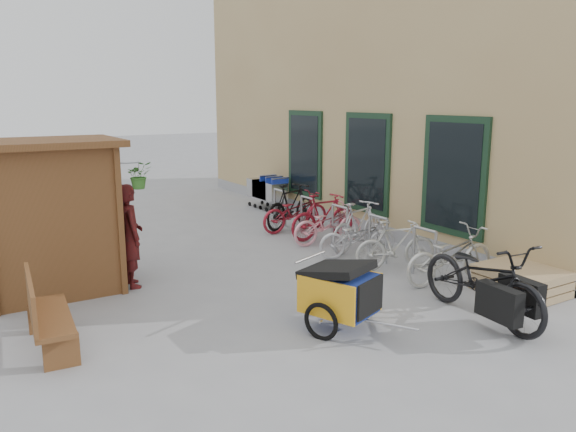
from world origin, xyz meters
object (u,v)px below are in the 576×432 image
bike_3 (358,226)px  bike_4 (328,224)px  cargo_bike (484,280)px  bike_2 (357,237)px  pallet_stack (521,281)px  kiosk (43,196)px  bike_0 (450,255)px  bike_7 (291,206)px  shopping_carts (267,189)px  bench (44,313)px  bike_1 (396,245)px  bike_6 (295,212)px  person_kiosk (130,236)px  child_trailer (340,290)px  bike_5 (323,216)px

bike_3 → bike_4: bearing=2.5°
cargo_bike → bike_2: size_ratio=1.48×
pallet_stack → kiosk: bearing=148.3°
bike_0 → bike_7: (-0.10, 4.81, 0.06)m
shopping_carts → bike_0: shopping_carts is taller
bench → bike_1: 5.86m
bike_2 → bike_6: (0.15, 2.46, 0.05)m
pallet_stack → bike_2: bike_2 is taller
person_kiosk → bike_6: person_kiosk is taller
shopping_carts → bike_3: 4.73m
cargo_bike → bike_0: (0.81, 1.35, -0.10)m
shopping_carts → bike_2: (-0.90, -5.11, -0.16)m
child_trailer → person_kiosk: (-1.84, 3.16, 0.32)m
bike_0 → bike_1: 1.05m
kiosk → bench: size_ratio=1.65×
bike_2 → bike_5: bearing=6.2°
cargo_bike → bike_1: cargo_bike is taller
bench → bike_5: (6.06, 2.79, 0.02)m
kiosk → bike_5: 5.80m
shopping_carts → bench: bearing=-136.4°
pallet_stack → bike_6: size_ratio=0.70×
person_kiosk → bike_6: size_ratio=0.98×
bike_1 → bike_3: bike_3 is taller
kiosk → cargo_bike: size_ratio=1.10×
child_trailer → bike_7: size_ratio=0.93×
bench → bike_5: bike_5 is taller
cargo_bike → bike_3: bearing=83.1°
bench → bike_5: 6.67m
shopping_carts → bike_5: (-0.61, -3.58, -0.06)m
bench → shopping_carts: shopping_carts is taller
child_trailer → bike_4: (2.46, 3.71, -0.10)m
cargo_bike → bike_3: (0.82, 3.77, -0.07)m
shopping_carts → bike_5: bearing=-99.7°
kiosk → bike_7: (5.63, 1.90, -1.02)m
person_kiosk → bike_3: 4.55m
cargo_bike → bike_6: bearing=89.4°
shopping_carts → bike_4: size_ratio=0.91×
kiosk → bike_0: bearing=-26.9°
bench → bike_1: size_ratio=1.00×
bike_2 → bike_7: (0.25, 2.81, 0.13)m
bike_7 → shopping_carts: bearing=-35.6°
bench → bike_4: size_ratio=0.93×
pallet_stack → bike_0: size_ratio=0.67×
bike_5 → bike_3: bearing=-177.2°
child_trailer → bike_4: size_ratio=1.00×
pallet_stack → bike_7: (-0.65, 5.77, 0.32)m
pallet_stack → bike_4: (-0.77, 4.11, 0.22)m
shopping_carts → child_trailer: bearing=-112.8°
bike_2 → bike_7: bike_7 is taller
bike_3 → bike_4: 0.76m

